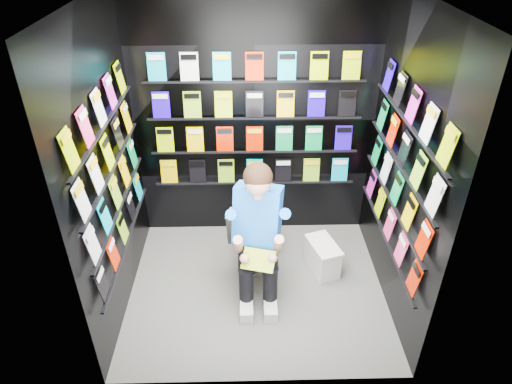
{
  "coord_description": "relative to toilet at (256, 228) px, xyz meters",
  "views": [
    {
      "loc": [
        -0.08,
        -3.19,
        3.15
      ],
      "look_at": [
        -0.0,
        0.15,
        1.01
      ],
      "focal_mm": 32.0,
      "sensor_mm": 36.0,
      "label": 1
    }
  ],
  "objects": [
    {
      "name": "floor",
      "position": [
        -0.01,
        -0.48,
        -0.37
      ],
      "size": [
        2.4,
        2.4,
        0.0
      ],
      "primitive_type": "plane",
      "color": "#61615E",
      "rests_on": "ground"
    },
    {
      "name": "reader",
      "position": [
        0.0,
        -0.38,
        0.43
      ],
      "size": [
        0.75,
        0.93,
        1.5
      ],
      "primitive_type": null,
      "rotation": [
        0.0,
        0.0,
        -0.26
      ],
      "color": "blue",
      "rests_on": "toilet"
    },
    {
      "name": "ceiling",
      "position": [
        -0.01,
        -0.48,
        2.23
      ],
      "size": [
        2.4,
        2.4,
        0.0
      ],
      "primitive_type": "plane",
      "color": "white",
      "rests_on": "floor"
    },
    {
      "name": "longbox",
      "position": [
        0.65,
        -0.22,
        -0.22
      ],
      "size": [
        0.33,
        0.44,
        0.29
      ],
      "primitive_type": "cube",
      "rotation": [
        0.0,
        0.0,
        0.31
      ],
      "color": "white",
      "rests_on": "floor"
    },
    {
      "name": "comics_back",
      "position": [
        -0.01,
        0.49,
        0.94
      ],
      "size": [
        2.1,
        0.06,
        1.37
      ],
      "primitive_type": null,
      "color": "red",
      "rests_on": "wall_back"
    },
    {
      "name": "longbox_lid",
      "position": [
        0.65,
        -0.22,
        -0.06
      ],
      "size": [
        0.35,
        0.46,
        0.03
      ],
      "primitive_type": "cube",
      "rotation": [
        0.0,
        0.0,
        0.31
      ],
      "color": "white",
      "rests_on": "longbox"
    },
    {
      "name": "toilet",
      "position": [
        0.0,
        0.0,
        0.0
      ],
      "size": [
        0.6,
        0.83,
        0.73
      ],
      "primitive_type": "imported",
      "rotation": [
        0.0,
        0.0,
        2.88
      ],
      "color": "silver",
      "rests_on": "floor"
    },
    {
      "name": "wall_back",
      "position": [
        -0.01,
        0.52,
        0.93
      ],
      "size": [
        2.4,
        0.04,
        2.6
      ],
      "primitive_type": "cube",
      "color": "black",
      "rests_on": "floor"
    },
    {
      "name": "held_comic",
      "position": [
        0.0,
        -0.73,
        0.21
      ],
      "size": [
        0.31,
        0.23,
        0.12
      ],
      "primitive_type": "cube",
      "rotation": [
        -0.96,
        0.0,
        -0.26
      ],
      "color": "green",
      "rests_on": "reader"
    },
    {
      "name": "wall_front",
      "position": [
        -0.01,
        -1.48,
        0.93
      ],
      "size": [
        2.4,
        0.04,
        2.6
      ],
      "primitive_type": "cube",
      "color": "black",
      "rests_on": "floor"
    },
    {
      "name": "comics_right",
      "position": [
        1.16,
        -0.48,
        0.94
      ],
      "size": [
        0.06,
        1.7,
        1.37
      ],
      "primitive_type": null,
      "color": "red",
      "rests_on": "wall_right"
    },
    {
      "name": "wall_left",
      "position": [
        -1.21,
        -0.48,
        0.93
      ],
      "size": [
        0.04,
        2.0,
        2.6
      ],
      "primitive_type": "cube",
      "color": "black",
      "rests_on": "floor"
    },
    {
      "name": "wall_right",
      "position": [
        1.19,
        -0.48,
        0.93
      ],
      "size": [
        0.04,
        2.0,
        2.6
      ],
      "primitive_type": "cube",
      "color": "black",
      "rests_on": "floor"
    },
    {
      "name": "comics_left",
      "position": [
        -1.18,
        -0.48,
        0.94
      ],
      "size": [
        0.06,
        1.7,
        1.37
      ],
      "primitive_type": null,
      "color": "red",
      "rests_on": "wall_left"
    }
  ]
}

